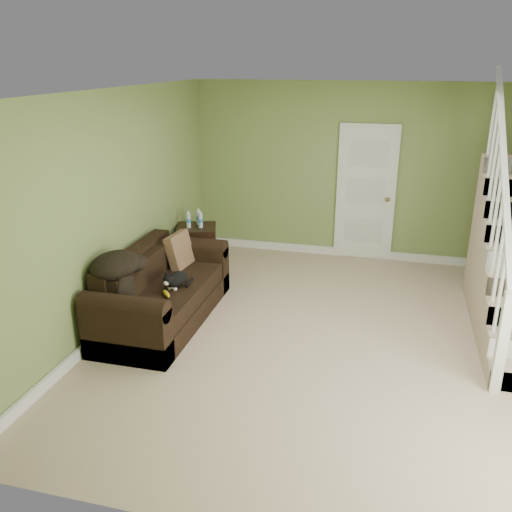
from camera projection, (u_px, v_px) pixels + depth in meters
The scene contains 14 objects.
floor at pixel (334, 339), 5.92m from camera, with size 5.00×5.50×0.01m, color tan.
ceiling at pixel (347, 92), 5.03m from camera, with size 5.00×5.50×0.01m, color white.
wall_back at pixel (360, 173), 7.98m from camera, with size 5.00×0.04×2.60m, color olive.
wall_front at pixel (285, 366), 2.98m from camera, with size 5.00×0.04×2.60m, color olive.
wall_left at pixel (116, 209), 6.07m from camera, with size 0.04×5.50×2.60m, color olive.
baseboard_back at pixel (355, 253), 8.38m from camera, with size 5.00×0.04×0.12m, color white.
baseboard_left at pixel (128, 309), 6.49m from camera, with size 0.04×5.50×0.12m, color white.
door at pixel (366, 194), 8.01m from camera, with size 0.86×0.12×2.02m.
sofa at pixel (161, 294), 6.27m from camera, with size 0.91×2.12×0.84m.
side_table at pixel (197, 248), 7.77m from camera, with size 0.68×0.68×0.88m.
cat at pixel (176, 280), 6.09m from camera, with size 0.24×0.50×0.24m.
banana at pixel (166, 294), 5.89m from camera, with size 0.05×0.19×0.05m, color gold.
throw_pillow at pixel (180, 251), 6.73m from camera, with size 0.11×0.45×0.45m, color #442A1B.
throw_blanket at pixel (115, 265), 5.64m from camera, with size 0.47×0.62×0.26m, color black.
Camera 1 is at (0.49, -5.29, 2.89)m, focal length 38.00 mm.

